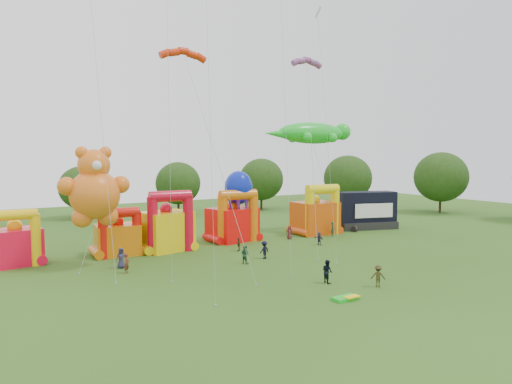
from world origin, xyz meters
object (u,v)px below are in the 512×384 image
gecko_kite (318,155)px  spectator_0 (121,258)px  stage_trailer (366,211)px  octopus_kite (238,197)px  bouncy_castle_2 (167,228)px  spectator_4 (239,244)px  teddy_bear_kite (94,196)px  bouncy_castle_0 (15,244)px

gecko_kite → spectator_0: bearing=-167.1°
stage_trailer → octopus_kite: 21.08m
bouncy_castle_2 → gecko_kite: size_ratio=0.45×
stage_trailer → spectator_4: (-23.75, -4.65, -1.89)m
stage_trailer → spectator_0: size_ratio=4.72×
teddy_bear_kite → spectator_0: bearing=-32.7°
spectator_4 → stage_trailer: bearing=138.1°
spectator_0 → stage_trailer: bearing=7.0°
bouncy_castle_2 → octopus_kite: 10.24m
octopus_kite → spectator_4: size_ratio=5.83×
bouncy_castle_0 → gecko_kite: gecko_kite is taller
bouncy_castle_2 → stage_trailer: (30.59, 0.25, 0.04)m
bouncy_castle_0 → spectator_4: bearing=-13.0°
gecko_kite → spectator_0: gecko_kite is taller
octopus_kite → spectator_0: 18.27m
teddy_bear_kite → octopus_kite: (18.38, 5.53, -1.41)m
bouncy_castle_2 → spectator_0: bearing=-139.3°
stage_trailer → spectator_0: bearing=-171.0°
bouncy_castle_0 → spectator_0: size_ratio=2.86×
gecko_kite → octopus_kite: gecko_kite is taller
gecko_kite → octopus_kite: size_ratio=1.73×
teddy_bear_kite → octopus_kite: 19.25m
stage_trailer → octopus_kite: size_ratio=1.04×
octopus_kite → teddy_bear_kite: bearing=-163.3°
octopus_kite → spectator_4: 7.91m
bouncy_castle_0 → spectator_4: 22.66m
gecko_kite → octopus_kite: 13.31m
teddy_bear_kite → spectator_4: (15.49, -0.07, -6.20)m
bouncy_castle_2 → spectator_0: 8.83m
stage_trailer → teddy_bear_kite: 39.75m
bouncy_castle_0 → octopus_kite: bearing=1.2°
stage_trailer → teddy_bear_kite: size_ratio=0.79×
teddy_bear_kite → spectator_4: bearing=-0.3°
bouncy_castle_0 → bouncy_castle_2: (15.20, -0.70, 0.46)m
stage_trailer → gecko_kite: bearing=176.0°
bouncy_castle_0 → stage_trailer: bearing=-0.6°
octopus_kite → stage_trailer: bearing=-2.6°
bouncy_castle_0 → octopus_kite: (24.93, 0.50, 3.40)m
stage_trailer → spectator_4: bearing=-168.9°
gecko_kite → stage_trailer: bearing=-4.0°
octopus_kite → spectator_4: (-2.89, -5.60, -4.79)m
bouncy_castle_2 → stage_trailer: bearing=0.5°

